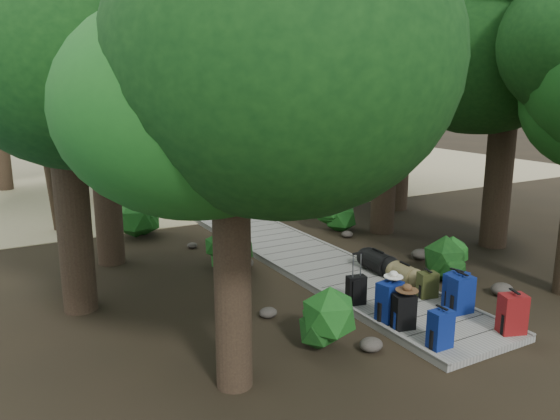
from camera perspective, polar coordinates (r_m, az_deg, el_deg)
ground at (r=12.78m, az=3.85°, el=-5.83°), size 120.00×120.00×0.00m
sand_beach at (r=27.24m, az=-14.96°, el=3.88°), size 40.00×22.00×0.02m
boardwalk at (r=13.57m, az=1.54°, el=-4.41°), size 2.00×12.00×0.12m
backpack_left_a at (r=8.97m, az=16.44°, el=-11.65°), size 0.36×0.26×0.67m
backpack_left_b at (r=9.48m, az=12.81°, el=-10.13°), size 0.41×0.33×0.66m
backpack_left_c at (r=9.70m, az=11.35°, el=-9.13°), size 0.47×0.37×0.78m
backpack_right_a at (r=9.85m, az=23.13°, el=-9.74°), size 0.49×0.41×0.74m
backpack_right_b at (r=10.36m, az=18.39°, el=-8.18°), size 0.44×0.33×0.75m
backpack_right_c at (r=10.55m, az=17.89°, el=-7.81°), size 0.48×0.39×0.73m
backpack_right_d at (r=10.94m, az=15.16°, el=-7.41°), size 0.41×0.34×0.54m
duffel_right_khaki at (r=11.58m, az=12.84°, el=-6.50°), size 0.44×0.62×0.39m
duffel_right_black at (r=12.13m, az=10.16°, el=-5.32°), size 0.50×0.76×0.46m
suitcase_on_boardwalk at (r=10.32m, az=7.95°, el=-8.29°), size 0.38×0.26×0.55m
lone_suitcase_on_sand at (r=19.56m, az=-7.65°, el=1.73°), size 0.45×0.35×0.63m
hat_brown at (r=9.37m, az=13.15°, el=-7.86°), size 0.38×0.38×0.11m
hat_white at (r=9.60m, az=11.78°, el=-6.54°), size 0.33×0.33×0.11m
kayak at (r=20.87m, az=-18.17°, el=1.50°), size 2.06×3.46×0.34m
sun_lounger at (r=21.92m, az=-1.97°, el=2.97°), size 0.63×1.78×0.57m
tree_right_b at (r=14.81m, az=22.90°, el=15.04°), size 5.49×5.49×9.80m
tree_right_c at (r=15.34m, az=11.34°, el=15.42°), size 5.58×5.58×9.66m
tree_right_d at (r=18.54m, az=12.79°, el=17.18°), size 6.07×6.07×11.14m
tree_right_e at (r=20.57m, az=2.86°, el=13.31°), size 4.71×4.71×8.47m
tree_right_f at (r=23.84m, az=5.61°, el=15.88°), size 5.98×5.98×10.69m
tree_left_a at (r=6.96m, az=-5.32°, el=8.97°), size 4.36×4.36×7.27m
tree_left_b at (r=10.26m, az=-21.98°, el=13.64°), size 4.89×4.89×8.80m
tree_left_c at (r=12.93m, az=-18.49°, el=13.82°), size 5.12×5.12×8.90m
tree_back_a at (r=25.93m, az=-17.35°, el=13.66°), size 5.40×5.40×9.35m
tree_back_b at (r=28.02m, az=-11.39°, el=15.07°), size 5.88×5.88×10.50m
tree_back_c at (r=27.43m, az=-5.43°, el=14.54°), size 5.42×5.42×9.76m
palm_right_a at (r=19.15m, az=1.97°, el=11.38°), size 4.20×4.20×7.16m
palm_right_b at (r=24.32m, az=-1.36°, el=12.56°), size 4.07×4.07×7.87m
palm_right_c at (r=23.96m, az=-8.53°, el=10.38°), size 3.88×3.88×6.16m
palm_left_a at (r=16.50m, az=-23.69°, el=8.35°), size 3.89×3.89×6.18m
rock_left_a at (r=9.00m, az=9.51°, el=-13.70°), size 0.38×0.34×0.21m
rock_left_b at (r=10.04m, az=-1.24°, el=-10.66°), size 0.33×0.30×0.18m
rock_left_c at (r=12.55m, az=-3.85°, el=-5.56°), size 0.48×0.43×0.26m
rock_left_d at (r=14.25m, az=-9.16°, el=-3.67°), size 0.26×0.24×0.15m
rock_right_a at (r=11.87m, az=22.18°, el=-7.68°), size 0.45×0.41×0.25m
rock_right_b at (r=13.60m, az=14.47°, el=-4.50°), size 0.46×0.41×0.25m
rock_right_c at (r=15.15m, az=7.03°, el=-2.52°), size 0.33×0.30×0.18m
rock_right_d at (r=17.81m, az=4.61°, el=0.09°), size 0.55×0.50×0.30m
shrub_left_a at (r=8.85m, az=5.09°, el=-11.66°), size 0.96×0.96×0.87m
shrub_left_b at (r=12.39m, az=-5.35°, el=-4.38°), size 0.96×0.96×0.86m
shrub_left_c at (r=15.61m, az=-14.50°, el=-0.72°), size 1.18×1.18×1.06m
shrub_right_a at (r=12.30m, az=17.05°, el=-4.92°), size 1.01×1.01×0.91m
shrub_right_b at (r=15.82m, az=5.60°, el=-0.25°), size 1.13×1.13×1.02m
shrub_right_c at (r=17.76m, az=0.21°, el=0.98°), size 0.93×0.93×0.84m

